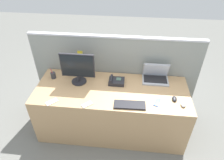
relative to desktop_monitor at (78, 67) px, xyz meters
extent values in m
plane|color=slate|center=(0.47, -0.13, -0.99)|extent=(10.00, 10.00, 0.00)
cube|color=tan|center=(0.47, -0.13, -0.61)|extent=(2.06, 0.79, 0.75)
cube|color=gray|center=(0.47, 0.31, -0.34)|extent=(2.45, 0.06, 1.31)
cube|color=#B7BAC1|center=(0.47, 0.31, 0.33)|extent=(2.45, 0.07, 0.02)
cube|color=pink|center=(-0.20, 0.27, -0.04)|extent=(0.08, 0.01, 0.10)
cube|color=yellow|center=(-0.02, 0.27, 0.06)|extent=(0.07, 0.01, 0.07)
cylinder|color=#232328|center=(0.00, -0.01, -0.23)|extent=(0.21, 0.21, 0.02)
cylinder|color=#232328|center=(0.00, -0.01, -0.17)|extent=(0.04, 0.04, 0.09)
cube|color=#232328|center=(0.00, 0.00, 0.03)|extent=(0.46, 0.03, 0.35)
cube|color=black|center=(0.00, -0.01, 0.03)|extent=(0.43, 0.01, 0.32)
cube|color=#9EA0A8|center=(1.07, 0.13, -0.22)|extent=(0.36, 0.25, 0.02)
cube|color=black|center=(1.07, 0.14, -0.21)|extent=(0.32, 0.18, 0.00)
cube|color=#9EA0A8|center=(1.07, 0.21, -0.10)|extent=(0.36, 0.09, 0.23)
cube|color=silver|center=(1.07, 0.20, -0.10)|extent=(0.34, 0.08, 0.21)
cube|color=#232328|center=(0.53, 0.02, -0.21)|extent=(0.21, 0.17, 0.05)
cube|color=#4C6B5B|center=(0.55, 0.04, -0.18)|extent=(0.07, 0.06, 0.01)
cylinder|color=#232328|center=(0.45, 0.02, -0.16)|extent=(0.04, 0.15, 0.04)
cube|color=black|center=(0.72, -0.41, -0.22)|extent=(0.39, 0.16, 0.02)
ellipsoid|color=#232328|center=(1.28, -0.25, -0.22)|extent=(0.07, 0.10, 0.03)
ellipsoid|color=#B2B5BC|center=(1.37, -0.34, -0.22)|extent=(0.07, 0.11, 0.03)
cylinder|color=#333338|center=(-0.39, 0.04, -0.19)|extent=(0.07, 0.07, 0.09)
cylinder|color=red|center=(-0.39, 0.03, -0.13)|extent=(0.02, 0.02, 0.13)
cylinder|color=blue|center=(-0.40, 0.05, -0.14)|extent=(0.01, 0.01, 0.12)
cube|color=#B7BAC1|center=(0.20, -0.46, -0.23)|extent=(0.14, 0.14, 0.01)
cube|color=silver|center=(-0.24, -0.46, -0.23)|extent=(0.15, 0.15, 0.01)
cube|color=blue|center=(1.06, -0.32, -0.23)|extent=(0.11, 0.16, 0.01)
camera|label=1|loc=(0.70, -2.20, 1.48)|focal=32.24mm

